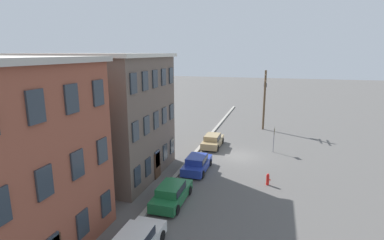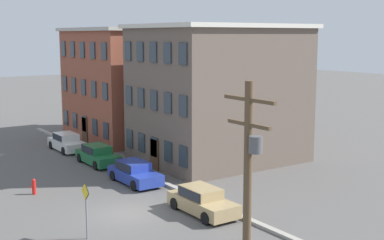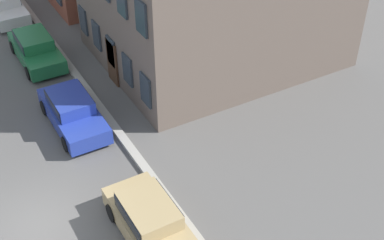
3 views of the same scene
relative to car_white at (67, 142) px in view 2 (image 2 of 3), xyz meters
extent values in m
plane|color=#565451|center=(16.97, -3.22, -0.75)|extent=(200.00, 200.00, 0.00)
cube|color=#9E998E|center=(16.97, 1.28, -0.67)|extent=(56.00, 0.36, 0.16)
cube|color=brown|center=(-2.63, 7.50, 4.17)|extent=(11.06, 9.44, 9.83)
cube|color=#B7B2A8|center=(-2.63, 7.50, 9.23)|extent=(11.56, 9.94, 0.30)
cube|color=#2D3842|center=(-7.05, 2.72, 0.89)|extent=(0.90, 0.10, 1.40)
cube|color=#2D3842|center=(-7.05, 2.72, 4.17)|extent=(0.90, 0.10, 1.40)
cube|color=#2D3842|center=(-7.05, 2.72, 7.45)|extent=(0.90, 0.10, 1.40)
cube|color=#2D3842|center=(-4.84, 2.72, 0.89)|extent=(0.90, 0.10, 1.40)
cube|color=#2D3842|center=(-4.84, 2.72, 4.17)|extent=(0.90, 0.10, 1.40)
cube|color=#2D3842|center=(-4.84, 2.72, 7.45)|extent=(0.90, 0.10, 1.40)
cube|color=#2D3842|center=(-2.63, 2.72, 0.89)|extent=(0.90, 0.10, 1.40)
cube|color=#2D3842|center=(-2.63, 2.72, 4.17)|extent=(0.90, 0.10, 1.40)
cube|color=#2D3842|center=(-2.63, 2.72, 7.45)|extent=(0.90, 0.10, 1.40)
cube|color=#2D3842|center=(-0.42, 2.72, 0.89)|extent=(0.90, 0.10, 1.40)
cube|color=#2D3842|center=(-0.42, 2.72, 4.17)|extent=(0.90, 0.10, 1.40)
cube|color=#2D3842|center=(-0.42, 2.72, 7.45)|extent=(0.90, 0.10, 1.40)
cube|color=#2D3842|center=(1.80, 2.72, 0.89)|extent=(0.90, 0.10, 1.40)
cube|color=#2D3842|center=(1.80, 2.72, 4.17)|extent=(0.90, 0.10, 1.40)
cube|color=#2D3842|center=(1.80, 2.72, 7.45)|extent=(0.90, 0.10, 1.40)
cube|color=#472D1E|center=(-2.63, 2.72, 0.35)|extent=(1.10, 0.10, 2.20)
cube|color=#66564C|center=(9.66, 8.39, 4.23)|extent=(9.26, 11.21, 9.96)
cube|color=silver|center=(9.66, 8.39, 9.37)|extent=(9.76, 11.71, 0.30)
cube|color=#2D3842|center=(5.96, 2.72, 0.91)|extent=(0.90, 0.10, 1.40)
cube|color=#2D3842|center=(5.96, 2.72, 4.23)|extent=(0.90, 0.10, 1.40)
cube|color=#2D3842|center=(5.96, 2.72, 7.55)|extent=(0.90, 0.10, 1.40)
cube|color=#2D3842|center=(7.81, 2.72, 0.91)|extent=(0.90, 0.10, 1.40)
cube|color=#2D3842|center=(7.81, 2.72, 4.23)|extent=(0.90, 0.10, 1.40)
cube|color=#2D3842|center=(7.81, 2.72, 7.55)|extent=(0.90, 0.10, 1.40)
cube|color=#2D3842|center=(9.66, 2.72, 0.91)|extent=(0.90, 0.10, 1.40)
cube|color=#2D3842|center=(9.66, 2.72, 4.23)|extent=(0.90, 0.10, 1.40)
cube|color=#2D3842|center=(9.66, 2.72, 7.55)|extent=(0.90, 0.10, 1.40)
cube|color=#2D3842|center=(11.51, 2.72, 0.91)|extent=(0.90, 0.10, 1.40)
cube|color=#2D3842|center=(11.51, 2.72, 4.23)|extent=(0.90, 0.10, 1.40)
cube|color=#2D3842|center=(11.51, 2.72, 7.55)|extent=(0.90, 0.10, 1.40)
cube|color=#2D3842|center=(13.36, 2.72, 0.91)|extent=(0.90, 0.10, 1.40)
cube|color=#2D3842|center=(13.36, 2.72, 4.23)|extent=(0.90, 0.10, 1.40)
cube|color=#2D3842|center=(13.36, 2.72, 7.55)|extent=(0.90, 0.10, 1.40)
cube|color=#472D1E|center=(9.66, 2.72, 0.35)|extent=(1.10, 0.10, 2.20)
cube|color=silver|center=(0.07, 0.00, -0.22)|extent=(4.40, 1.80, 0.70)
cube|color=silver|center=(-0.13, 0.00, 0.41)|extent=(2.20, 1.51, 0.55)
cube|color=#1E232D|center=(-0.13, 0.00, 0.41)|extent=(2.02, 1.58, 0.48)
cylinder|color=black|center=(1.52, 0.85, -0.42)|extent=(0.66, 0.22, 0.66)
cylinder|color=black|center=(1.52, -0.85, -0.42)|extent=(0.66, 0.22, 0.66)
cylinder|color=black|center=(-1.38, 0.85, -0.42)|extent=(0.66, 0.22, 0.66)
cylinder|color=black|center=(-1.38, -0.85, -0.42)|extent=(0.66, 0.22, 0.66)
cube|color=#1E6638|center=(5.92, 0.10, -0.22)|extent=(4.40, 1.80, 0.70)
cube|color=#1E6638|center=(5.72, 0.10, 0.41)|extent=(2.20, 1.51, 0.55)
cube|color=#1E232D|center=(5.72, 0.10, 0.41)|extent=(2.02, 1.58, 0.48)
cylinder|color=black|center=(7.37, 0.95, -0.42)|extent=(0.66, 0.22, 0.66)
cylinder|color=black|center=(7.37, -0.75, -0.42)|extent=(0.66, 0.22, 0.66)
cylinder|color=black|center=(4.47, 0.95, -0.42)|extent=(0.66, 0.22, 0.66)
cylinder|color=black|center=(4.47, -0.75, -0.42)|extent=(0.66, 0.22, 0.66)
cube|color=#233899|center=(12.02, -0.11, -0.22)|extent=(4.40, 1.80, 0.70)
cube|color=#233899|center=(11.82, -0.11, 0.41)|extent=(2.20, 1.51, 0.55)
cube|color=#1E232D|center=(11.82, -0.11, 0.41)|extent=(2.02, 1.58, 0.48)
cylinder|color=black|center=(13.47, 0.74, -0.42)|extent=(0.66, 0.22, 0.66)
cylinder|color=black|center=(13.47, -0.96, -0.42)|extent=(0.66, 0.22, 0.66)
cylinder|color=black|center=(10.57, 0.74, -0.42)|extent=(0.66, 0.22, 0.66)
cylinder|color=black|center=(10.57, -0.96, -0.42)|extent=(0.66, 0.22, 0.66)
cube|color=tan|center=(19.32, 0.04, -0.22)|extent=(4.40, 1.80, 0.70)
cube|color=tan|center=(19.12, 0.04, 0.41)|extent=(2.20, 1.51, 0.55)
cube|color=#1E232D|center=(19.12, 0.04, 0.41)|extent=(2.02, 1.58, 0.48)
cylinder|color=black|center=(20.77, 0.89, -0.42)|extent=(0.66, 0.22, 0.66)
cylinder|color=black|center=(20.77, -0.81, -0.42)|extent=(0.66, 0.22, 0.66)
cylinder|color=black|center=(17.87, 0.89, -0.42)|extent=(0.66, 0.22, 0.66)
cylinder|color=black|center=(17.87, -0.81, -0.42)|extent=(0.66, 0.22, 0.66)
cylinder|color=slate|center=(19.16, -6.54, 0.54)|extent=(0.08, 0.08, 2.58)
cube|color=yellow|center=(19.16, -6.57, 1.55)|extent=(0.78, 0.03, 0.78)
cube|color=black|center=(19.16, -6.56, 1.55)|extent=(0.84, 0.02, 0.84)
cylinder|color=brown|center=(28.83, -5.00, 3.28)|extent=(0.28, 0.28, 8.05)
cube|color=brown|center=(28.83, -5.00, 6.70)|extent=(2.40, 0.12, 0.12)
cube|color=brown|center=(28.83, -5.00, 5.90)|extent=(2.00, 0.12, 0.12)
cylinder|color=#515156|center=(29.18, -5.00, 5.30)|extent=(0.44, 0.44, 0.55)
cylinder|color=red|center=(10.70, -6.28, -0.35)|extent=(0.24, 0.24, 0.80)
sphere|color=red|center=(10.70, -6.28, 0.10)|extent=(0.22, 0.22, 0.22)
cylinder|color=red|center=(10.70, -6.44, -0.30)|extent=(0.10, 0.12, 0.10)
camera|label=1|loc=(-12.27, -6.56, 9.56)|focal=28.00mm
camera|label=2|loc=(41.67, -16.01, 8.73)|focal=50.00mm
camera|label=3|loc=(30.47, -4.78, 13.35)|focal=50.00mm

